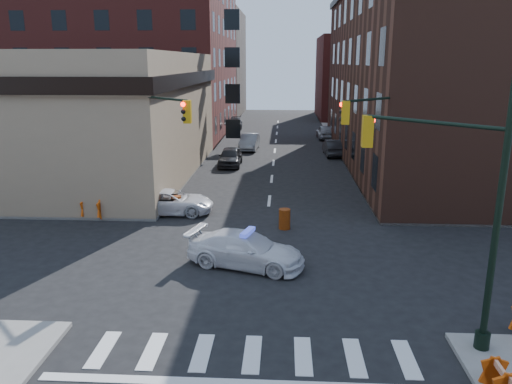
# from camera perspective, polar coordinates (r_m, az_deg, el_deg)

# --- Properties ---
(ground) EXTENTS (140.00, 140.00, 0.00)m
(ground) POSITION_cam_1_polar(r_m,az_deg,el_deg) (21.55, 0.72, -8.24)
(ground) COLOR black
(ground) RESTS_ON ground
(sidewalk_nw) EXTENTS (34.00, 54.50, 0.15)m
(sidewalk_nw) POSITION_cam_1_polar(r_m,az_deg,el_deg) (58.32, -21.07, 5.53)
(sidewalk_nw) COLOR gray
(sidewalk_nw) RESTS_ON ground
(sidewalk_ne) EXTENTS (34.00, 54.50, 0.15)m
(sidewalk_ne) POSITION_cam_1_polar(r_m,az_deg,el_deg) (57.66, 25.86, 4.94)
(sidewalk_ne) COLOR gray
(sidewalk_ne) RESTS_ON ground
(bank_building) EXTENTS (22.00, 22.00, 9.00)m
(bank_building) POSITION_cam_1_polar(r_m,az_deg,el_deg) (40.66, -23.09, 8.04)
(bank_building) COLOR #907B5E
(bank_building) RESTS_ON ground
(apartment_block) EXTENTS (25.00, 25.00, 24.00)m
(apartment_block) POSITION_cam_1_polar(r_m,az_deg,el_deg) (62.98, -15.42, 17.49)
(apartment_block) COLOR maroon
(apartment_block) RESTS_ON ground
(commercial_row_ne) EXTENTS (14.00, 34.00, 14.00)m
(commercial_row_ne) POSITION_cam_1_polar(r_m,az_deg,el_deg) (44.06, 19.67, 12.06)
(commercial_row_ne) COLOR #4A291D
(commercial_row_ne) RESTS_ON ground
(filler_nw) EXTENTS (20.00, 18.00, 16.00)m
(filler_nw) POSITION_cam_1_polar(r_m,az_deg,el_deg) (83.54, -8.71, 14.28)
(filler_nw) COLOR brown
(filler_nw) RESTS_ON ground
(filler_ne) EXTENTS (16.00, 16.00, 12.00)m
(filler_ne) POSITION_cam_1_polar(r_m,az_deg,el_deg) (78.97, 13.11, 12.60)
(filler_ne) COLOR maroon
(filler_ne) RESTS_ON ground
(signal_pole_se) EXTENTS (5.40, 5.27, 8.00)m
(signal_pole_se) POSITION_cam_1_polar(r_m,az_deg,el_deg) (15.68, 22.45, -0.41)
(signal_pole_se) COLOR black
(signal_pole_se) RESTS_ON sidewalk_se
(signal_pole_nw) EXTENTS (3.58, 3.67, 8.00)m
(signal_pole_nw) POSITION_cam_1_polar(r_m,az_deg,el_deg) (26.35, -11.60, 5.54)
(signal_pole_nw) COLOR black
(signal_pole_nw) RESTS_ON sidewalk_nw
(signal_pole_ne) EXTENTS (3.67, 3.58, 8.00)m
(signal_pole_ne) POSITION_cam_1_polar(r_m,az_deg,el_deg) (25.99, 14.30, 5.26)
(signal_pole_ne) COLOR black
(signal_pole_ne) RESTS_ON sidewalk_ne
(tree_ne_near) EXTENTS (3.00, 3.00, 4.85)m
(tree_ne_near) POSITION_cam_1_polar(r_m,az_deg,el_deg) (46.57, 11.53, 8.36)
(tree_ne_near) COLOR black
(tree_ne_near) RESTS_ON sidewalk_ne
(tree_ne_far) EXTENTS (3.00, 3.00, 4.85)m
(tree_ne_far) POSITION_cam_1_polar(r_m,az_deg,el_deg) (54.46, 10.34, 9.30)
(tree_ne_far) COLOR black
(tree_ne_far) RESTS_ON sidewalk_ne
(police_car) EXTENTS (5.38, 3.39, 1.45)m
(police_car) POSITION_cam_1_polar(r_m,az_deg,el_deg) (21.13, -1.17, -6.60)
(police_car) COLOR white
(police_car) RESTS_ON ground
(pickup) EXTENTS (4.89, 2.30, 1.35)m
(pickup) POSITION_cam_1_polar(r_m,az_deg,el_deg) (28.73, -9.75, -1.11)
(pickup) COLOR silver
(pickup) RESTS_ON ground
(parked_car_wnear) EXTENTS (1.80, 4.46, 1.52)m
(parked_car_wnear) POSITION_cam_1_polar(r_m,az_deg,el_deg) (41.40, -2.95, 4.05)
(parked_car_wnear) COLOR black
(parked_car_wnear) RESTS_ON ground
(parked_car_wfar) EXTENTS (1.87, 4.75, 1.54)m
(parked_car_wfar) POSITION_cam_1_polar(r_m,az_deg,el_deg) (49.04, -0.75, 5.76)
(parked_car_wfar) COLOR gray
(parked_car_wfar) RESTS_ON ground
(parked_car_wdeep) EXTENTS (2.25, 4.86, 1.38)m
(parked_car_wdeep) POSITION_cam_1_polar(r_m,az_deg,el_deg) (64.85, -2.46, 7.87)
(parked_car_wdeep) COLOR black
(parked_car_wdeep) RESTS_ON ground
(parked_car_enear) EXTENTS (1.74, 4.57, 1.49)m
(parked_car_enear) POSITION_cam_1_polar(r_m,az_deg,el_deg) (46.49, 8.84, 5.06)
(parked_car_enear) COLOR black
(parked_car_enear) RESTS_ON ground
(parked_car_efar) EXTENTS (1.98, 4.57, 1.53)m
(parked_car_efar) POSITION_cam_1_polar(r_m,az_deg,el_deg) (56.73, 7.93, 6.84)
(parked_car_efar) COLOR #9B9DA4
(parked_car_efar) RESTS_ON ground
(pedestrian_a) EXTENTS (0.79, 0.58, 1.99)m
(pedestrian_a) POSITION_cam_1_polar(r_m,az_deg,el_deg) (29.93, -19.18, -0.15)
(pedestrian_a) COLOR black
(pedestrian_a) RESTS_ON sidewalk_nw
(pedestrian_b) EXTENTS (0.88, 0.69, 1.81)m
(pedestrian_b) POSITION_cam_1_polar(r_m,az_deg,el_deg) (30.74, -14.75, 0.40)
(pedestrian_b) COLOR black
(pedestrian_b) RESTS_ON sidewalk_nw
(pedestrian_c) EXTENTS (0.93, 0.94, 1.59)m
(pedestrian_c) POSITION_cam_1_polar(r_m,az_deg,el_deg) (30.25, -18.10, -0.30)
(pedestrian_c) COLOR #202330
(pedestrian_c) RESTS_ON sidewalk_nw
(barrel_road) EXTENTS (0.66, 0.66, 1.05)m
(barrel_road) POSITION_cam_1_polar(r_m,az_deg,el_deg) (25.79, 3.28, -3.10)
(barrel_road) COLOR #D13C09
(barrel_road) RESTS_ON ground
(barrel_bank) EXTENTS (0.66, 0.66, 1.02)m
(barrel_bank) POSITION_cam_1_polar(r_m,az_deg,el_deg) (28.65, -9.08, -1.47)
(barrel_bank) COLOR #C15009
(barrel_bank) RESTS_ON ground
(barricade_se_c) EXTENTS (0.54, 1.07, 0.80)m
(barricade_se_c) POSITION_cam_1_polar(r_m,az_deg,el_deg) (14.86, 26.09, -18.86)
(barricade_se_c) COLOR #D26B09
(barricade_se_c) RESTS_ON sidewalk_se
(barricade_nw_a) EXTENTS (1.38, 0.84, 0.97)m
(barricade_nw_a) POSITION_cam_1_polar(r_m,az_deg,el_deg) (28.61, -18.11, -1.79)
(barricade_nw_a) COLOR #E8410A
(barricade_nw_a) RESTS_ON sidewalk_nw
(barricade_nw_b) EXTENTS (1.36, 0.80, 0.97)m
(barricade_nw_b) POSITION_cam_1_polar(r_m,az_deg,el_deg) (30.21, -17.24, -0.86)
(barricade_nw_b) COLOR #CF4A09
(barricade_nw_b) RESTS_ON sidewalk_nw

